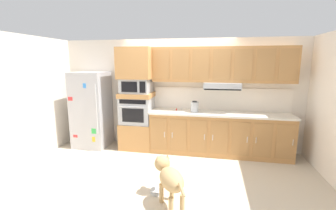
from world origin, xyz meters
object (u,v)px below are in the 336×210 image
refrigerator (91,110)px  built_in_oven (137,110)px  screwdriver (177,109)px  electric_kettle (195,107)px  dog (169,177)px  dog_food_bowl (157,191)px  microwave (136,86)px

refrigerator → built_in_oven: bearing=3.5°
refrigerator → screwdriver: bearing=4.4°
electric_kettle → dog: 2.10m
dog → built_in_oven: bearing=-3.7°
refrigerator → electric_kettle: refrigerator is taller
refrigerator → dog_food_bowl: 2.78m
screwdriver → electric_kettle: size_ratio=0.58×
microwave → electric_kettle: bearing=-2.1°
built_in_oven → dog_food_bowl: built_in_oven is taller
dog → dog_food_bowl: dog is taller
built_in_oven → electric_kettle: (1.32, -0.05, 0.13)m
microwave → refrigerator: bearing=-176.5°
dog_food_bowl → microwave: bearing=116.8°
dog → microwave: bearing=-3.8°
dog → dog_food_bowl: size_ratio=4.16×
screwdriver → dog: screwdriver is taller
built_in_oven → dog: bearing=-60.8°
built_in_oven → dog_food_bowl: size_ratio=3.50×
refrigerator → microwave: 1.25m
dog_food_bowl → electric_kettle: bearing=76.9°
microwave → dog: (1.14, -2.05, -1.03)m
built_in_oven → screwdriver: 0.92m
microwave → screwdriver: size_ratio=4.60×
refrigerator → microwave: bearing=3.5°
refrigerator → microwave: size_ratio=2.73×
built_in_oven → dog: size_ratio=0.84×
built_in_oven → electric_kettle: bearing=-2.1°
dog_food_bowl → screwdriver: bearing=89.7°
built_in_oven → microwave: microwave is taller
built_in_oven → screwdriver: built_in_oven is taller
dog → dog_food_bowl: (-0.24, 0.25, -0.39)m
refrigerator → dog: size_ratio=2.12×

